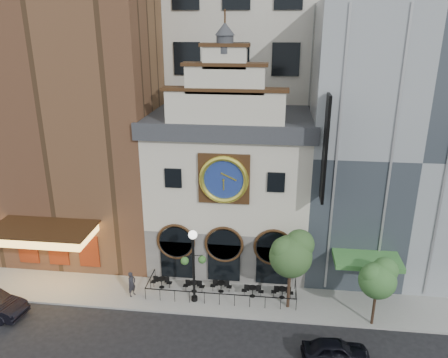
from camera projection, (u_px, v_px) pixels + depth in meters
ground at (217, 317)px, 29.45m from camera, size 120.00×120.00×0.00m
sidewalk at (222, 295)px, 31.76m from camera, size 44.00×5.00×0.15m
clock_building at (230, 185)px, 34.51m from camera, size 12.60×8.78×18.65m
theater_building at (76, 102)px, 35.98m from camera, size 14.00×15.60×25.00m
retail_building at (399, 140)px, 33.91m from camera, size 14.00×14.40×20.00m
office_tower at (244, 9)px, 41.41m from camera, size 20.00×16.00×40.00m
cafe_railing at (222, 289)px, 31.59m from camera, size 10.60×2.60×0.90m
bistro_0 at (161, 282)px, 32.36m from camera, size 1.58×0.68×0.90m
bistro_1 at (194, 286)px, 31.89m from camera, size 1.58×0.68×0.90m
bistro_2 at (221, 286)px, 31.87m from camera, size 1.58×0.68×0.90m
bistro_3 at (253, 291)px, 31.30m from camera, size 1.58×0.68×0.90m
bistro_4 at (282, 292)px, 31.14m from camera, size 1.58×0.68×0.90m
car_right at (335, 350)px, 25.52m from camera, size 4.08×1.97×1.34m
pedestrian at (132, 284)px, 31.26m from camera, size 0.71×0.82×1.89m
lamppost at (193, 258)px, 29.87m from camera, size 1.72×0.87×5.49m
tree_left at (292, 253)px, 28.94m from camera, size 2.97×2.86×5.73m
tree_right at (378, 278)px, 27.49m from camera, size 2.45×2.36×4.71m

